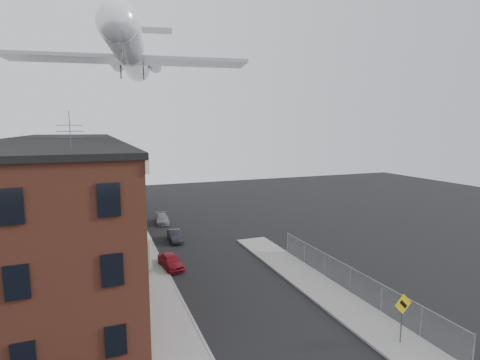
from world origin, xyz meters
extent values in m
plane|color=black|center=(0.00, 0.00, 0.00)|extent=(120.00, 120.00, 0.00)
cube|color=gray|center=(-5.50, 24.00, 0.06)|extent=(3.00, 62.00, 0.12)
cube|color=gray|center=(5.50, 6.00, 0.06)|extent=(3.00, 26.00, 0.12)
cube|color=gray|center=(-4.05, 24.00, 0.07)|extent=(0.15, 62.00, 0.14)
cube|color=gray|center=(4.05, 6.00, 0.07)|extent=(0.15, 26.00, 0.14)
cube|color=#3E1C13|center=(-12.00, 7.00, 5.00)|extent=(10.00, 12.00, 10.00)
cube|color=black|center=(-12.00, 7.00, 10.15)|extent=(10.30, 12.30, 0.30)
cube|color=beige|center=(-6.92, 7.00, 9.70)|extent=(0.16, 12.20, 0.60)
cylinder|color=#515156|center=(-10.00, 5.00, 11.15)|extent=(0.04, 0.04, 2.00)
cube|color=#5F5E5C|center=(-12.00, 16.50, 5.00)|extent=(10.00, 7.00, 10.00)
cube|color=black|center=(-12.00, 16.50, 10.15)|extent=(10.25, 7.00, 0.30)
cube|color=gray|center=(-6.10, 16.50, 0.55)|extent=(1.80, 6.40, 0.25)
cube|color=beige|center=(-6.10, 16.50, 2.75)|extent=(1.90, 6.50, 0.15)
cube|color=gray|center=(-12.00, 23.50, 5.00)|extent=(10.00, 7.00, 10.00)
cube|color=black|center=(-12.00, 23.50, 10.15)|extent=(10.25, 7.00, 0.30)
cube|color=gray|center=(-6.10, 23.50, 0.55)|extent=(1.80, 6.40, 0.25)
cube|color=beige|center=(-6.10, 23.50, 2.75)|extent=(1.90, 6.50, 0.15)
cube|color=#5F5E5C|center=(-12.00, 30.50, 5.00)|extent=(10.00, 7.00, 10.00)
cube|color=black|center=(-12.00, 30.50, 10.15)|extent=(10.25, 7.00, 0.30)
cube|color=gray|center=(-6.10, 30.50, 0.55)|extent=(1.80, 6.40, 0.25)
cube|color=beige|center=(-6.10, 30.50, 2.75)|extent=(1.90, 6.50, 0.15)
cube|color=gray|center=(-12.00, 37.50, 5.00)|extent=(10.00, 7.00, 10.00)
cube|color=black|center=(-12.00, 37.50, 10.15)|extent=(10.25, 7.00, 0.30)
cube|color=gray|center=(-6.10, 37.50, 0.55)|extent=(1.80, 6.40, 0.25)
cube|color=beige|center=(-6.10, 37.50, 2.75)|extent=(1.90, 6.50, 0.15)
cube|color=#5F5E5C|center=(-12.00, 44.50, 5.00)|extent=(10.00, 7.00, 10.00)
cube|color=black|center=(-12.00, 44.50, 10.15)|extent=(10.25, 7.00, 0.30)
cube|color=gray|center=(-6.10, 44.50, 0.55)|extent=(1.80, 6.40, 0.25)
cube|color=beige|center=(-6.10, 44.50, 2.75)|extent=(1.90, 6.50, 0.15)
cylinder|color=gray|center=(7.00, -4.00, 0.95)|extent=(0.06, 0.06, 1.90)
cylinder|color=gray|center=(7.00, -1.00, 0.95)|extent=(0.06, 0.06, 1.90)
cylinder|color=gray|center=(7.00, 2.00, 0.95)|extent=(0.06, 0.06, 1.90)
cylinder|color=gray|center=(7.00, 5.00, 0.95)|extent=(0.06, 0.06, 1.90)
cylinder|color=gray|center=(7.00, 8.00, 0.95)|extent=(0.06, 0.06, 1.90)
cylinder|color=gray|center=(7.00, 11.00, 0.95)|extent=(0.06, 0.06, 1.90)
cylinder|color=gray|center=(7.00, 14.00, 0.95)|extent=(0.06, 0.06, 1.90)
cube|color=gray|center=(7.00, 5.00, 1.85)|extent=(0.04, 18.00, 0.04)
cube|color=gray|center=(7.00, 5.00, 0.95)|extent=(0.02, 18.00, 1.80)
cylinder|color=#515156|center=(5.60, -1.00, 1.30)|extent=(0.07, 0.07, 2.60)
cube|color=yellow|center=(5.60, -1.04, 2.25)|extent=(1.10, 0.03, 1.10)
cube|color=black|center=(5.60, -1.06, 2.25)|extent=(0.52, 0.02, 0.52)
cylinder|color=black|center=(-5.60, 18.00, 4.50)|extent=(0.26, 0.26, 9.00)
cube|color=black|center=(-5.60, 18.00, 8.30)|extent=(1.80, 0.12, 0.12)
cylinder|color=black|center=(-6.30, 18.00, 8.50)|extent=(0.08, 0.08, 0.25)
cylinder|color=black|center=(-4.90, 18.00, 8.50)|extent=(0.08, 0.08, 0.25)
cylinder|color=black|center=(-5.40, 28.00, 1.20)|extent=(0.24, 0.24, 2.40)
sphere|color=#1C4512|center=(-5.40, 28.00, 3.60)|extent=(3.20, 3.20, 3.20)
sphere|color=#1C4512|center=(-4.90, 27.70, 3.04)|extent=(2.24, 2.24, 2.24)
imported|color=maroon|center=(-3.60, 14.14, 0.60)|extent=(1.87, 3.68, 1.20)
imported|color=black|center=(-1.80, 21.22, 0.56)|extent=(1.28, 3.43, 1.12)
imported|color=gray|center=(-1.80, 28.81, 0.54)|extent=(1.85, 3.85, 1.08)
cylinder|color=white|center=(-5.21, 23.13, 18.39)|extent=(6.47, 21.67, 2.87)
sphere|color=white|center=(-7.03, 12.54, 18.39)|extent=(2.87, 2.87, 2.87)
cone|color=white|center=(-3.39, 33.72, 18.39)|extent=(3.28, 3.13, 2.87)
cube|color=#939399|center=(-5.44, 21.81, 17.49)|extent=(21.82, 7.35, 0.31)
cylinder|color=#939399|center=(-6.04, 31.00, 18.56)|extent=(2.02, 3.77, 1.43)
cylinder|color=#939399|center=(-1.80, 30.27, 18.56)|extent=(2.02, 3.77, 1.43)
cube|color=white|center=(-3.46, 33.28, 20.89)|extent=(0.80, 3.39, 5.02)
cube|color=#939399|center=(-3.31, 34.16, 23.22)|extent=(8.78, 3.74, 0.22)
cylinder|color=#515156|center=(-6.73, 14.30, 16.77)|extent=(0.14, 0.14, 1.07)
camera|label=1|loc=(-8.98, -15.01, 11.34)|focal=28.00mm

